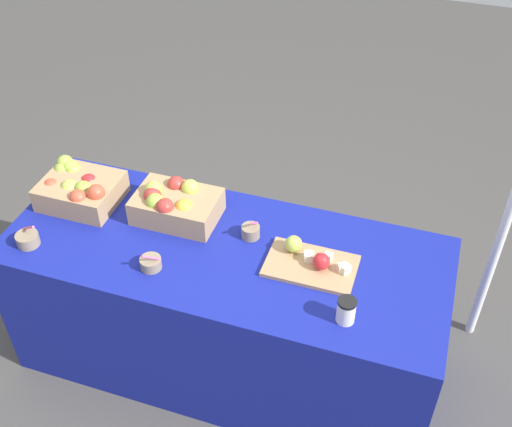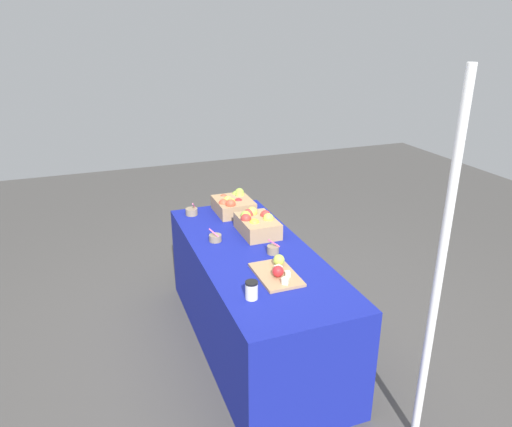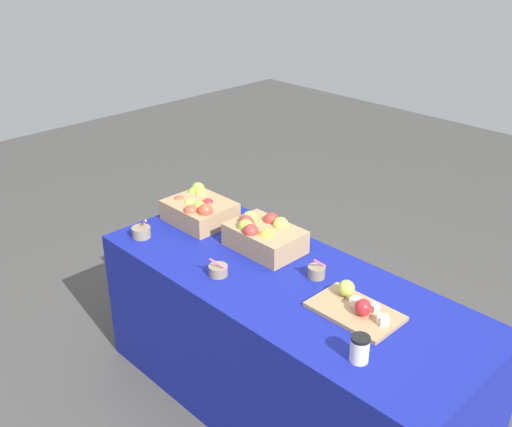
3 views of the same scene
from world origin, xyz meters
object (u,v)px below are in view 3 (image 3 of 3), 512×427
at_px(sample_bowl_far, 141,232).
at_px(cutting_board_front, 356,307).
at_px(coffee_cup, 360,349).
at_px(apple_crate_middle, 263,235).
at_px(apple_crate_left, 199,209).
at_px(sample_bowl_near, 218,270).
at_px(sample_bowl_mid, 317,272).

bearing_deg(sample_bowl_far, cutting_board_front, 12.08).
relative_size(cutting_board_front, coffee_cup, 3.49).
xyz_separation_m(sample_bowl_far, coffee_cup, (1.37, 0.01, 0.03)).
bearing_deg(apple_crate_middle, cutting_board_front, -9.54).
xyz_separation_m(apple_crate_left, coffee_cup, (1.31, -0.32, -0.02)).
distance_m(apple_crate_middle, cutting_board_front, 0.66).
xyz_separation_m(apple_crate_left, apple_crate_middle, (0.46, 0.03, 0.00)).
bearing_deg(cutting_board_front, sample_bowl_near, -160.87).
relative_size(sample_bowl_mid, sample_bowl_far, 1.02).
distance_m(sample_bowl_mid, sample_bowl_far, 0.95).
distance_m(sample_bowl_mid, coffee_cup, 0.59).
relative_size(apple_crate_left, sample_bowl_far, 2.98).
height_order(sample_bowl_mid, coffee_cup, sample_bowl_mid).
bearing_deg(apple_crate_left, sample_bowl_mid, 0.65).
distance_m(apple_crate_middle, sample_bowl_far, 0.64).
height_order(apple_crate_left, coffee_cup, apple_crate_left).
bearing_deg(coffee_cup, apple_crate_left, 166.24).
distance_m(apple_crate_left, sample_bowl_near, 0.58).
height_order(apple_crate_left, cutting_board_front, apple_crate_left).
xyz_separation_m(apple_crate_middle, sample_bowl_far, (-0.52, -0.36, -0.05)).
bearing_deg(sample_bowl_far, coffee_cup, 0.57).
height_order(apple_crate_middle, coffee_cup, apple_crate_middle).
distance_m(cutting_board_front, sample_bowl_near, 0.65).
relative_size(cutting_board_front, sample_bowl_far, 3.24).
xyz_separation_m(sample_bowl_near, sample_bowl_mid, (0.33, 0.31, 0.00)).
bearing_deg(sample_bowl_near, sample_bowl_mid, 43.21).
relative_size(sample_bowl_near, coffee_cup, 0.93).
bearing_deg(sample_bowl_mid, coffee_cup, -34.19).
bearing_deg(coffee_cup, sample_bowl_near, 178.35).
xyz_separation_m(apple_crate_left, sample_bowl_near, (0.50, -0.30, -0.05)).
height_order(sample_bowl_near, coffee_cup, coffee_cup).
relative_size(sample_bowl_far, coffee_cup, 1.08).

